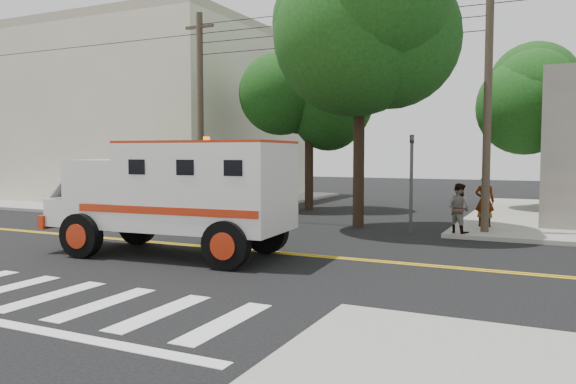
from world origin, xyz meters
The scene contains 14 objects.
ground centered at (0.00, 0.00, 0.00)m, with size 100.00×100.00×0.00m, color black.
sidewalk_nw centered at (-13.50, 13.50, 0.07)m, with size 17.00×17.00×0.15m, color gray.
building_left centered at (-15.50, 15.00, 5.15)m, with size 16.00×14.00×10.00m, color beige.
utility_pole_left centered at (-5.60, 6.00, 4.50)m, with size 0.28×0.28×9.00m, color #382D23.
utility_pole_right centered at (6.30, 6.20, 4.50)m, with size 0.28×0.28×9.00m, color #382D23.
tree_main centered at (1.94, 6.21, 7.20)m, with size 6.08×5.70×9.85m.
tree_left centered at (-2.68, 11.79, 5.73)m, with size 4.48×4.20×7.70m.
tree_right centered at (8.84, 15.77, 6.09)m, with size 4.80×4.50×8.20m.
traffic_signal centered at (3.80, 5.60, 2.23)m, with size 0.15×0.18×3.60m.
accessibility_sign centered at (-6.20, 6.17, 1.37)m, with size 0.45×0.10×2.02m.
palm_planter centered at (-7.44, 6.62, 1.65)m, with size 3.52×2.63×2.36m.
armored_truck centered at (-1.19, -1.60, 1.86)m, with size 7.36×3.34×3.27m.
pedestrian_a centered at (6.12, 7.70, 1.12)m, with size 0.71×0.46×1.94m, color gray.
pedestrian_b centered at (5.50, 5.50, 1.02)m, with size 0.85×0.66×1.74m, color gray.
Camera 1 is at (8.49, -14.66, 2.95)m, focal length 35.00 mm.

